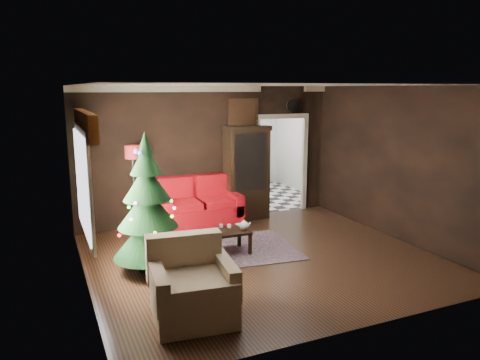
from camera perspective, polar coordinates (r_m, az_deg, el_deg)
name	(u,v)px	position (r m, az deg, el deg)	size (l,w,h in m)	color
floor	(262,258)	(7.71, 2.73, -9.62)	(5.50, 5.50, 0.00)	black
ceiling	(264,85)	(7.21, 2.94, 11.66)	(5.50, 5.50, 0.00)	white
wall_back	(209,154)	(9.60, -3.85, 3.17)	(5.50, 5.50, 0.00)	black
wall_front	(364,213)	(5.27, 15.07, -3.96)	(5.50, 5.50, 0.00)	black
wall_left	(81,190)	(6.60, -19.06, -1.15)	(5.50, 5.50, 0.00)	black
wall_right	(397,164)	(8.89, 18.91, 1.94)	(5.50, 5.50, 0.00)	black
doorway	(281,166)	(10.35, 5.06, 1.78)	(1.10, 0.10, 2.10)	#EEE4CB
left_window	(83,183)	(6.79, -18.90, -0.38)	(0.05, 1.60, 1.40)	white
valance	(85,124)	(6.69, -18.66, 6.58)	(0.12, 2.10, 0.35)	brown
kitchen_floor	(252,197)	(11.87, 1.50, -2.11)	(3.00, 3.00, 0.00)	white
kitchen_window	(230,127)	(12.92, -1.22, 6.62)	(0.70, 0.06, 0.70)	white
rug	(228,250)	(8.06, -1.44, -8.64)	(2.30, 1.67, 0.01)	#3B2B37
loveseat	(199,203)	(9.23, -5.16, -2.87)	(1.70, 0.90, 1.00)	maroon
curio_cabinet	(246,175)	(9.75, 0.80, 0.64)	(0.90, 0.45, 1.90)	black
floor_lamp	(134,194)	(8.76, -12.95, -1.67)	(0.30, 0.30, 1.80)	#282828
christmas_tree	(147,205)	(7.00, -11.39, -3.01)	(1.08, 1.08, 2.05)	black
armchair	(193,283)	(5.69, -5.86, -12.53)	(0.99, 0.99, 1.02)	tan
coffee_table	(223,242)	(7.83, -2.12, -7.69)	(0.86, 0.52, 0.39)	black
teapot	(244,225)	(7.79, 0.49, -5.63)	(0.18, 0.18, 0.17)	white
cup_a	(221,226)	(7.96, -2.35, -5.68)	(0.06, 0.06, 0.06)	white
cup_b	(229,226)	(7.93, -1.36, -5.72)	(0.07, 0.07, 0.06)	white
book	(238,220)	(7.99, -0.21, -4.96)	(0.17, 0.02, 0.23)	#896E53
wall_clock	(293,106)	(10.30, 6.56, 9.15)	(0.32, 0.32, 0.06)	white
painting	(243,113)	(9.76, 0.36, 8.34)	(0.62, 0.05, 0.52)	#B87B4E
kitchen_counter	(234,172)	(12.85, -0.77, 0.97)	(1.80, 0.60, 0.90)	beige
kitchen_table	(246,186)	(11.40, 0.78, -0.74)	(0.70, 0.70, 0.75)	brown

